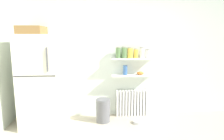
{
  "coord_description": "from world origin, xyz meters",
  "views": [
    {
      "loc": [
        -0.48,
        -1.96,
        1.66
      ],
      "look_at": [
        -0.22,
        1.6,
        1.05
      ],
      "focal_mm": 30.76,
      "sensor_mm": 36.0,
      "label": 1
    }
  ],
  "objects_px": {
    "storage_jar_1": "(124,52)",
    "shelf_bowl": "(140,73)",
    "storage_jar_2": "(130,53)",
    "storage_jar_5": "(148,54)",
    "storage_jar_4": "(142,53)",
    "trash_bin": "(103,110)",
    "pet_food_bowl": "(138,122)",
    "refrigerator": "(41,79)",
    "vase": "(125,70)",
    "radiator": "(132,103)",
    "storage_jar_3": "(136,53)",
    "storage_jar_0": "(118,53)"
  },
  "relations": [
    {
      "from": "storage_jar_3",
      "to": "storage_jar_0",
      "type": "bearing_deg",
      "value": 180.0
    },
    {
      "from": "radiator",
      "to": "pet_food_bowl",
      "type": "height_order",
      "value": "radiator"
    },
    {
      "from": "storage_jar_1",
      "to": "shelf_bowl",
      "type": "distance_m",
      "value": 0.55
    },
    {
      "from": "storage_jar_2",
      "to": "storage_jar_4",
      "type": "xyz_separation_m",
      "value": [
        0.24,
        0.0,
        -0.0
      ]
    },
    {
      "from": "refrigerator",
      "to": "storage_jar_1",
      "type": "distance_m",
      "value": 1.69
    },
    {
      "from": "shelf_bowl",
      "to": "storage_jar_2",
      "type": "bearing_deg",
      "value": 180.0
    },
    {
      "from": "storage_jar_1",
      "to": "storage_jar_2",
      "type": "height_order",
      "value": "storage_jar_1"
    },
    {
      "from": "vase",
      "to": "trash_bin",
      "type": "xyz_separation_m",
      "value": [
        -0.47,
        -0.24,
        -0.76
      ]
    },
    {
      "from": "storage_jar_1",
      "to": "pet_food_bowl",
      "type": "bearing_deg",
      "value": -58.38
    },
    {
      "from": "storage_jar_2",
      "to": "storage_jar_5",
      "type": "distance_m",
      "value": 0.37
    },
    {
      "from": "storage_jar_1",
      "to": "storage_jar_4",
      "type": "bearing_deg",
      "value": -0.0
    },
    {
      "from": "radiator",
      "to": "storage_jar_5",
      "type": "relative_size",
      "value": 3.7
    },
    {
      "from": "shelf_bowl",
      "to": "pet_food_bowl",
      "type": "xyz_separation_m",
      "value": [
        -0.11,
        -0.37,
        -0.9
      ]
    },
    {
      "from": "storage_jar_3",
      "to": "pet_food_bowl",
      "type": "xyz_separation_m",
      "value": [
        -0.01,
        -0.37,
        -1.31
      ]
    },
    {
      "from": "pet_food_bowl",
      "to": "storage_jar_2",
      "type": "bearing_deg",
      "value": 106.11
    },
    {
      "from": "vase",
      "to": "shelf_bowl",
      "type": "height_order",
      "value": "vase"
    },
    {
      "from": "storage_jar_3",
      "to": "trash_bin",
      "type": "height_order",
      "value": "storage_jar_3"
    },
    {
      "from": "refrigerator",
      "to": "storage_jar_4",
      "type": "xyz_separation_m",
      "value": [
        1.97,
        0.25,
        0.46
      ]
    },
    {
      "from": "refrigerator",
      "to": "trash_bin",
      "type": "relative_size",
      "value": 4.01
    },
    {
      "from": "storage_jar_2",
      "to": "trash_bin",
      "type": "relative_size",
      "value": 0.48
    },
    {
      "from": "storage_jar_4",
      "to": "pet_food_bowl",
      "type": "bearing_deg",
      "value": -110.04
    },
    {
      "from": "refrigerator",
      "to": "storage_jar_1",
      "type": "height_order",
      "value": "refrigerator"
    },
    {
      "from": "storage_jar_5",
      "to": "shelf_bowl",
      "type": "xyz_separation_m",
      "value": [
        -0.14,
        0.0,
        -0.4
      ]
    },
    {
      "from": "storage_jar_4",
      "to": "storage_jar_5",
      "type": "xyz_separation_m",
      "value": [
        0.12,
        0.0,
        -0.02
      ]
    },
    {
      "from": "storage_jar_4",
      "to": "storage_jar_5",
      "type": "distance_m",
      "value": 0.12
    },
    {
      "from": "storage_jar_5",
      "to": "pet_food_bowl",
      "type": "distance_m",
      "value": 1.38
    },
    {
      "from": "storage_jar_1",
      "to": "storage_jar_3",
      "type": "xyz_separation_m",
      "value": [
        0.24,
        -0.0,
        -0.02
      ]
    },
    {
      "from": "storage_jar_4",
      "to": "pet_food_bowl",
      "type": "relative_size",
      "value": 1.26
    },
    {
      "from": "trash_bin",
      "to": "storage_jar_3",
      "type": "bearing_deg",
      "value": 19.15
    },
    {
      "from": "refrigerator",
      "to": "storage_jar_2",
      "type": "distance_m",
      "value": 1.8
    },
    {
      "from": "storage_jar_5",
      "to": "trash_bin",
      "type": "xyz_separation_m",
      "value": [
        -0.93,
        -0.24,
        -1.1
      ]
    },
    {
      "from": "radiator",
      "to": "trash_bin",
      "type": "height_order",
      "value": "radiator"
    },
    {
      "from": "pet_food_bowl",
      "to": "storage_jar_5",
      "type": "bearing_deg",
      "value": 55.34
    },
    {
      "from": "storage_jar_0",
      "to": "storage_jar_2",
      "type": "height_order",
      "value": "storage_jar_0"
    },
    {
      "from": "shelf_bowl",
      "to": "storage_jar_0",
      "type": "bearing_deg",
      "value": -180.0
    },
    {
      "from": "refrigerator",
      "to": "storage_jar_4",
      "type": "distance_m",
      "value": 2.04
    },
    {
      "from": "shelf_bowl",
      "to": "pet_food_bowl",
      "type": "distance_m",
      "value": 0.98
    },
    {
      "from": "radiator",
      "to": "shelf_bowl",
      "type": "xyz_separation_m",
      "value": [
        0.16,
        -0.03,
        0.65
      ]
    },
    {
      "from": "storage_jar_3",
      "to": "vase",
      "type": "distance_m",
      "value": 0.41
    },
    {
      "from": "shelf_bowl",
      "to": "trash_bin",
      "type": "bearing_deg",
      "value": -163.12
    },
    {
      "from": "storage_jar_5",
      "to": "storage_jar_0",
      "type": "bearing_deg",
      "value": -180.0
    },
    {
      "from": "storage_jar_5",
      "to": "pet_food_bowl",
      "type": "bearing_deg",
      "value": -124.66
    },
    {
      "from": "storage_jar_1",
      "to": "trash_bin",
      "type": "xyz_separation_m",
      "value": [
        -0.44,
        -0.24,
        -1.13
      ]
    },
    {
      "from": "storage_jar_1",
      "to": "trash_bin",
      "type": "bearing_deg",
      "value": -151.7
    },
    {
      "from": "vase",
      "to": "storage_jar_1",
      "type": "bearing_deg",
      "value": 180.0
    },
    {
      "from": "storage_jar_2",
      "to": "vase",
      "type": "bearing_deg",
      "value": 180.0
    },
    {
      "from": "storage_jar_4",
      "to": "trash_bin",
      "type": "xyz_separation_m",
      "value": [
        -0.81,
        -0.24,
        -1.12
      ]
    },
    {
      "from": "refrigerator",
      "to": "shelf_bowl",
      "type": "xyz_separation_m",
      "value": [
        1.94,
        0.25,
        0.04
      ]
    },
    {
      "from": "storage_jar_5",
      "to": "shelf_bowl",
      "type": "distance_m",
      "value": 0.43
    },
    {
      "from": "storage_jar_5",
      "to": "trash_bin",
      "type": "relative_size",
      "value": 0.39
    }
  ]
}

